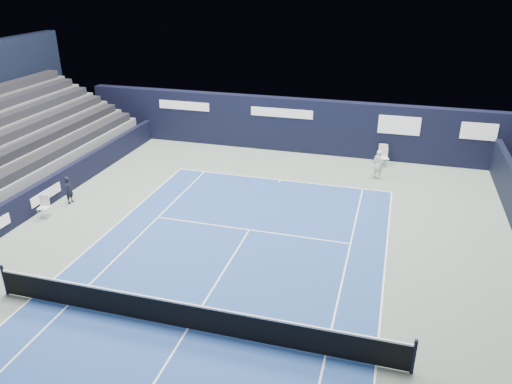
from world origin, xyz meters
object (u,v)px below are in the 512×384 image
at_px(folding_chair_back_b, 384,156).
at_px(tennis_net, 187,315).
at_px(folding_chair_back_a, 383,151).
at_px(line_judge_chair, 44,205).
at_px(tennis_player, 378,164).

height_order(folding_chair_back_b, tennis_net, tennis_net).
xyz_separation_m(folding_chair_back_b, tennis_net, (-4.90, -15.38, -0.06)).
height_order(folding_chair_back_a, tennis_net, tennis_net).
relative_size(folding_chair_back_a, folding_chair_back_b, 1.07).
bearing_deg(folding_chair_back_a, line_judge_chair, -145.20).
relative_size(folding_chair_back_a, tennis_player, 0.71).
bearing_deg(tennis_player, folding_chair_back_b, 83.69).
relative_size(line_judge_chair, tennis_net, 0.08).
distance_m(folding_chair_back_a, tennis_player, 2.28).
height_order(line_judge_chair, tennis_net, tennis_net).
distance_m(folding_chair_back_a, line_judge_chair, 17.28).
height_order(folding_chair_back_a, tennis_player, tennis_player).
bearing_deg(tennis_net, folding_chair_back_a, 73.06).
bearing_deg(folding_chair_back_b, line_judge_chair, -159.15).
bearing_deg(folding_chair_back_b, tennis_net, -123.51).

